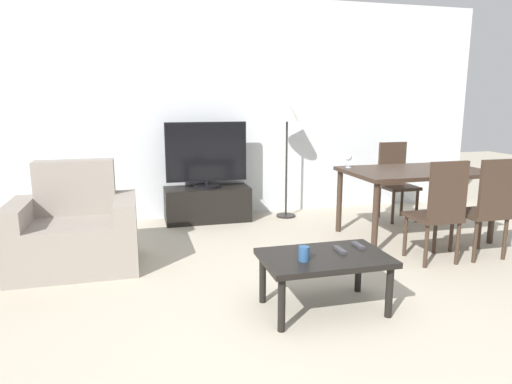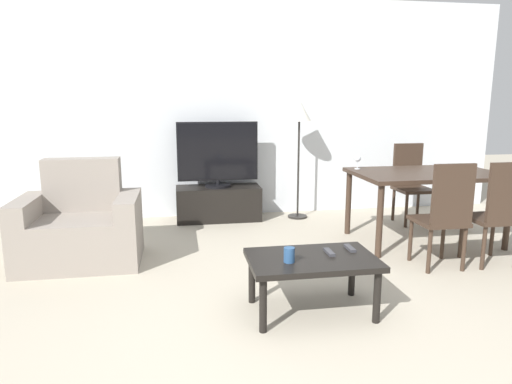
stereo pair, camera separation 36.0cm
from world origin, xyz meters
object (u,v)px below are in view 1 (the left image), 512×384
(coffee_table, at_px, (324,262))
(dining_table, at_px, (415,177))
(remote_primary, at_px, (358,245))
(armchair, at_px, (75,232))
(tv, at_px, (206,155))
(cup_white_near, at_px, (304,254))
(wine_glass_left, at_px, (349,158))
(dining_chair_far, at_px, (395,178))
(tv_stand, at_px, (207,204))
(floor_lamp, at_px, (287,119))
(remote_secondary, at_px, (340,250))
(dining_chair_near_right, at_px, (487,205))
(dining_chair_near, at_px, (439,209))

(coffee_table, distance_m, dining_table, 2.15)
(remote_primary, bearing_deg, dining_table, 44.36)
(armchair, distance_m, tv, 1.94)
(coffee_table, height_order, cup_white_near, cup_white_near)
(armchair, height_order, wine_glass_left, armchair)
(coffee_table, bearing_deg, dining_chair_far, 49.12)
(coffee_table, height_order, dining_table, dining_table)
(tv_stand, relative_size, coffee_table, 1.17)
(floor_lamp, xyz_separation_m, cup_white_near, (-0.76, -2.64, -0.78))
(tv, height_order, dining_chair_far, tv)
(tv_stand, distance_m, remote_secondary, 2.64)
(dining_table, relative_size, dining_chair_far, 1.54)
(armchair, relative_size, dining_chair_far, 1.11)
(armchair, height_order, dining_chair_near_right, dining_chair_near_right)
(armchair, height_order, dining_chair_far, dining_chair_far)
(coffee_table, distance_m, dining_chair_near, 1.50)
(coffee_table, relative_size, cup_white_near, 8.79)
(cup_white_near, relative_size, wine_glass_left, 0.68)
(coffee_table, bearing_deg, remote_primary, 19.67)
(armchair, bearing_deg, tv, 43.19)
(armchair, relative_size, remote_secondary, 6.99)
(armchair, distance_m, floor_lamp, 2.81)
(dining_chair_near_right, distance_m, floor_lamp, 2.45)
(cup_white_near, bearing_deg, wine_glass_left, 56.36)
(dining_table, distance_m, remote_primary, 1.83)
(tv_stand, xyz_separation_m, dining_chair_far, (2.28, -0.47, 0.30))
(tv_stand, distance_m, dining_chair_near, 2.70)
(dining_chair_near, xyz_separation_m, wine_glass_left, (-0.37, 1.08, 0.33))
(tv, xyz_separation_m, coffee_table, (0.41, -2.63, -0.46))
(remote_primary, relative_size, wine_glass_left, 1.03)
(dining_chair_far, bearing_deg, coffee_table, -130.88)
(coffee_table, distance_m, dining_chair_far, 2.86)
(dining_chair_near, relative_size, floor_lamp, 0.65)
(floor_lamp, relative_size, cup_white_near, 14.64)
(tv_stand, relative_size, dining_chair_near, 1.08)
(armchair, distance_m, dining_table, 3.41)
(dining_table, relative_size, wine_glass_left, 9.98)
(armchair, relative_size, remote_primary, 6.99)
(tv_stand, xyz_separation_m, dining_chair_near_right, (2.28, -2.02, 0.30))
(remote_primary, bearing_deg, cup_white_near, -159.83)
(floor_lamp, height_order, wine_glass_left, floor_lamp)
(remote_secondary, bearing_deg, coffee_table, -159.62)
(remote_secondary, xyz_separation_m, wine_glass_left, (0.85, 1.64, 0.43))
(floor_lamp, distance_m, wine_glass_left, 1.05)
(coffee_table, relative_size, remote_secondary, 5.85)
(wine_glass_left, bearing_deg, coffee_table, -120.39)
(tv_stand, height_order, wine_glass_left, wine_glass_left)
(remote_secondary, height_order, wine_glass_left, wine_glass_left)
(tv, bearing_deg, remote_primary, -73.86)
(tv, height_order, dining_chair_near, tv)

